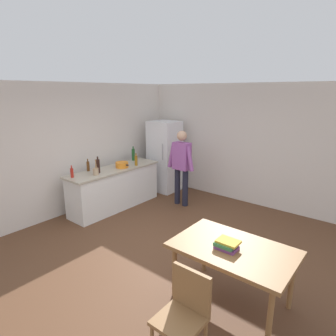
{
  "coord_description": "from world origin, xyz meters",
  "views": [
    {
      "loc": [
        2.7,
        -3.11,
        2.53
      ],
      "look_at": [
        -0.75,
        1.12,
        1.05
      ],
      "focal_mm": 30.58,
      "sensor_mm": 36.0,
      "label": 1
    }
  ],
  "objects": [
    {
      "name": "bottle_oil_amber",
      "position": [
        -1.8,
        1.28,
        1.02
      ],
      "size": [
        0.06,
        0.06,
        0.28
      ],
      "color": "#996619",
      "rests_on": "kitchen_counter"
    },
    {
      "name": "bottle_beer_brown",
      "position": [
        -2.25,
        0.32,
        1.01
      ],
      "size": [
        0.06,
        0.06,
        0.26
      ],
      "color": "#5B3314",
      "rests_on": "kitchen_counter"
    },
    {
      "name": "ground_plane",
      "position": [
        0.0,
        0.0,
        0.0
      ],
      "size": [
        14.0,
        14.0,
        0.0
      ],
      "primitive_type": "plane",
      "color": "brown"
    },
    {
      "name": "book_stack",
      "position": [
        1.35,
        -0.38,
        0.8
      ],
      "size": [
        0.26,
        0.21,
        0.1
      ],
      "color": "#753D7F",
      "rests_on": "dining_table"
    },
    {
      "name": "wall_back",
      "position": [
        0.0,
        3.0,
        1.35
      ],
      "size": [
        6.4,
        0.12,
        2.7
      ],
      "primitive_type": "cube",
      "color": "silver",
      "rests_on": "ground_plane"
    },
    {
      "name": "bottle_wine_dark",
      "position": [
        -1.98,
        0.37,
        1.05
      ],
      "size": [
        0.08,
        0.08,
        0.34
      ],
      "color": "black",
      "rests_on": "kitchen_counter"
    },
    {
      "name": "chair",
      "position": [
        1.4,
        -1.27,
        0.53
      ],
      "size": [
        0.42,
        0.42,
        0.91
      ],
      "rotation": [
        0.0,
        0.0,
        -0.15
      ],
      "color": "olive",
      "rests_on": "ground_plane"
    },
    {
      "name": "kitchen_counter",
      "position": [
        -2.0,
        0.8,
        0.45
      ],
      "size": [
        0.64,
        2.2,
        0.9
      ],
      "color": "white",
      "rests_on": "ground_plane"
    },
    {
      "name": "bottle_sauce_red",
      "position": [
        -2.11,
        -0.16,
        1.0
      ],
      "size": [
        0.06,
        0.06,
        0.24
      ],
      "color": "#B22319",
      "rests_on": "kitchen_counter"
    },
    {
      "name": "refrigerator",
      "position": [
        -1.9,
        2.4,
        0.9
      ],
      "size": [
        0.7,
        0.67,
        1.8
      ],
      "color": "white",
      "rests_on": "ground_plane"
    },
    {
      "name": "cooking_pot",
      "position": [
        -1.92,
        0.96,
        0.96
      ],
      "size": [
        0.4,
        0.28,
        0.12
      ],
      "color": "orange",
      "rests_on": "kitchen_counter"
    },
    {
      "name": "utensil_jar",
      "position": [
        -1.89,
        0.24,
        0.98
      ],
      "size": [
        0.11,
        0.11,
        0.32
      ],
      "color": "tan",
      "rests_on": "kitchen_counter"
    },
    {
      "name": "wall_left",
      "position": [
        -2.6,
        0.2,
        1.35
      ],
      "size": [
        0.12,
        5.6,
        2.7
      ],
      "primitive_type": "cube",
      "color": "silver",
      "rests_on": "ground_plane"
    },
    {
      "name": "person",
      "position": [
        -0.95,
        1.85,
        0.98
      ],
      "size": [
        0.7,
        0.22,
        1.7
      ],
      "color": "#1E1E2D",
      "rests_on": "ground_plane"
    },
    {
      "name": "dining_table",
      "position": [
        1.4,
        -0.3,
        0.67
      ],
      "size": [
        1.4,
        0.9,
        0.75
      ],
      "color": "olive",
      "rests_on": "ground_plane"
    },
    {
      "name": "bottle_wine_green",
      "position": [
        -2.2,
        1.59,
        1.05
      ],
      "size": [
        0.08,
        0.08,
        0.34
      ],
      "color": "#1E5123",
      "rests_on": "kitchen_counter"
    }
  ]
}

